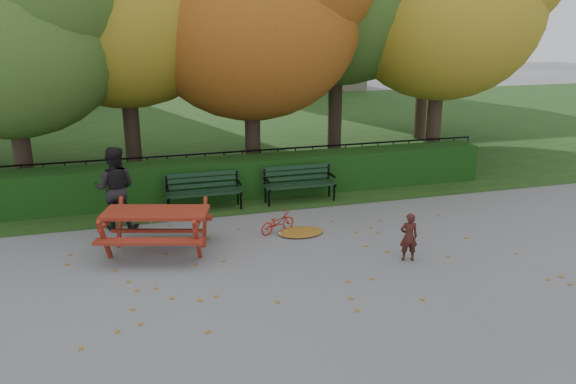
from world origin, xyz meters
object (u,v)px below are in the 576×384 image
object	(u,v)px
tree_c	(265,3)
bicycle	(277,222)
picnic_table	(156,220)
tree_a	(16,14)
adult	(115,188)
bench_left	(203,188)
bench_right	(299,181)
child	(409,237)

from	to	relation	value
tree_c	bicycle	size ratio (longest dim) A/B	9.15
picnic_table	tree_a	bearing A→B (deg)	137.93
tree_c	adult	bearing A→B (deg)	-143.48
bench_left	bench_right	size ratio (longest dim) A/B	1.00
picnic_table	adult	size ratio (longest dim) A/B	1.29
adult	bicycle	bearing A→B (deg)	173.47
tree_c	adult	xyz separation A→B (m)	(-4.13, -3.06, -3.91)
tree_a	tree_c	bearing A→B (deg)	3.65
bench_left	child	distance (m)	5.27
tree_a	adult	xyz separation A→B (m)	(1.89, -2.68, -3.60)
bench_left	bicycle	size ratio (longest dim) A/B	2.06
picnic_table	child	size ratio (longest dim) A/B	2.51
child	adult	distance (m)	6.25
bench_right	adult	distance (m)	4.49
child	bicycle	xyz separation A→B (m)	(-1.99, 2.10, -0.24)
bench_left	bicycle	xyz separation A→B (m)	(1.28, -2.03, -0.29)
tree_c	picnic_table	size ratio (longest dim) A/B	3.38
tree_c	bench_left	size ratio (longest dim) A/B	4.44
picnic_table	adult	bearing A→B (deg)	131.32
bench_left	adult	world-z (taller)	adult
tree_a	bicycle	size ratio (longest dim) A/B	8.56
child	adult	xyz separation A→B (m)	(-5.27, 3.33, 0.44)
tree_a	bench_left	world-z (taller)	tree_a
adult	bicycle	world-z (taller)	adult
tree_c	adult	size ratio (longest dim) A/B	4.37
child	tree_c	bearing A→B (deg)	-67.02
bench_left	bench_right	world-z (taller)	same
tree_c	bench_right	bearing A→B (deg)	-83.30
bench_right	picnic_table	size ratio (longest dim) A/B	0.76
adult	bicycle	size ratio (longest dim) A/B	2.09
tree_a	bench_right	xyz separation A→B (m)	(6.29, -1.88, -4.00)
tree_c	child	bearing A→B (deg)	-79.93
child	adult	bearing A→B (deg)	-19.40
tree_c	adult	distance (m)	6.46
tree_c	picnic_table	distance (m)	7.11
tree_c	tree_a	bearing A→B (deg)	-176.35
tree_a	picnic_table	size ratio (longest dim) A/B	3.17
tree_c	child	xyz separation A→B (m)	(1.13, -6.39, -4.35)
tree_a	tree_c	world-z (taller)	tree_c
tree_a	picnic_table	world-z (taller)	tree_a
tree_a	bench_left	xyz separation A→B (m)	(3.89, -1.88, -4.00)
tree_a	bench_left	bearing A→B (deg)	-25.76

